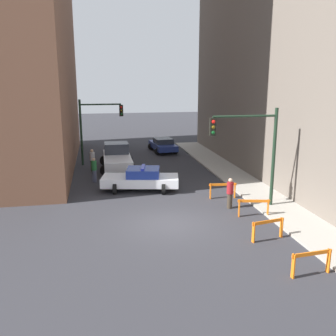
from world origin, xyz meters
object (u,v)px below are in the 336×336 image
Objects in this scene: pedestrian_corner at (92,160)px; pedestrian_sidewalk at (230,193)px; white_truck at (117,157)px; parked_car_near at (163,145)px; police_car at (141,179)px; traffic_light_near at (254,143)px; barrier_front at (312,259)px; pedestrian_crossing at (94,169)px; barrier_corner at (223,188)px; barrier_back at (254,205)px; traffic_light_far at (95,122)px; barrier_mid at (268,226)px.

pedestrian_sidewalk is (7.22, -9.83, 0.00)m from pedestrian_corner.
white_truck is 1.22× the size of parked_car_near.
police_car is 2.99× the size of pedestrian_corner.
pedestrian_corner is 12.20m from pedestrian_sidewalk.
pedestrian_corner is (-2.97, 5.60, 0.14)m from police_car.
traffic_light_near reaches higher than barrier_front.
pedestrian_crossing is 1.04× the size of barrier_corner.
barrier_front is at bearing -95.97° from traffic_light_near.
pedestrian_corner and pedestrian_sidewalk have the same top height.
pedestrian_crossing is 1.00× the size of pedestrian_corner.
pedestrian_crossing is 1.00× the size of pedestrian_sidewalk.
barrier_front is at bearing -93.54° from barrier_back.
barrier_front is at bearing -71.07° from white_truck.
barrier_back is (4.98, -5.68, -0.11)m from police_car.
white_truck reaches higher than police_car.
barrier_mid is at bearing -66.28° from traffic_light_far.
white_truck reaches higher than barrier_corner.
barrier_front is (4.62, -11.46, -0.11)m from police_car.
barrier_corner is at bearing 99.71° from barrier_back.
barrier_corner is (7.28, -5.03, -0.24)m from pedestrian_crossing.
barrier_front is 1.00× the size of barrier_corner.
white_truck is 3.43× the size of barrier_mid.
parked_car_near is 2.78× the size of barrier_corner.
barrier_front is 8.93m from barrier_corner.
traffic_light_near is 3.20m from barrier_back.
traffic_light_far reaches higher than white_truck.
pedestrian_corner is at bearing -97.58° from traffic_light_far.
police_car is 2.99× the size of pedestrian_crossing.
pedestrian_crossing is 1.05× the size of barrier_mid.
traffic_light_near reaches higher than barrier_mid.
parked_car_near is 2.81× the size of barrier_mid.
traffic_light_far is at bearing 113.72° from barrier_mid.
traffic_light_far is at bearing 123.28° from traffic_light_near.
pedestrian_corner is at bearing 117.94° from barrier_mid.
traffic_light_near reaches higher than barrier_back.
white_truck is at bearing -131.78° from parked_car_near.
police_car is at bearing -111.20° from parked_car_near.
pedestrian_sidewalk is (5.37, -10.14, -0.04)m from white_truck.
pedestrian_crossing is at bearing 59.88° from police_car.
pedestrian_sidewalk reaches higher than barrier_mid.
barrier_corner is (0.89, -14.68, -0.06)m from parked_car_near.
traffic_light_far reaches higher than pedestrian_sidewalk.
barrier_front is at bearing -57.14° from pedestrian_sidewalk.
traffic_light_near reaches higher than pedestrian_crossing.
pedestrian_crossing is at bearing 133.74° from barrier_back.
traffic_light_far is 3.13× the size of pedestrian_corner.
pedestrian_sidewalk is at bearing 170.68° from traffic_light_near.
barrier_corner is (-0.18, 8.93, 0.00)m from barrier_front.
traffic_light_near is at bearing -119.40° from pedestrian_corner.
pedestrian_corner is (-0.13, 3.11, 0.00)m from pedestrian_crossing.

